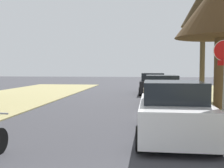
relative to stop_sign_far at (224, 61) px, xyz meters
The scene contains 6 objects.
stop_sign_far is the anchor object (origin of this frame).
street_tree_right_mid_b 3.50m from the stop_sign_far, 79.24° to the left, with size 4.18×4.18×6.09m.
street_tree_right_far 8.84m from the stop_sign_far, 84.46° to the left, with size 2.86×2.86×7.28m.
parked_sedan_white 4.10m from the stop_sign_far, 125.55° to the right, with size 1.99×4.43×1.57m.
parked_sedan_tan 4.58m from the stop_sign_far, 119.51° to the left, with size 1.99×4.43×1.57m.
parked_sedan_black 10.46m from the stop_sign_far, 103.59° to the left, with size 1.99×4.43×1.57m.
Camera 1 is at (1.60, -1.46, 1.94)m, focal length 44.70 mm.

